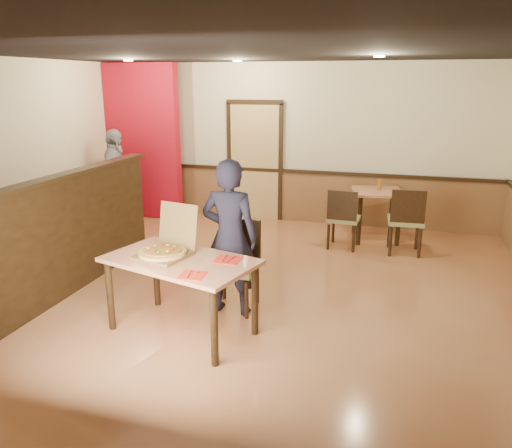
{
  "coord_description": "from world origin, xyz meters",
  "views": [
    {
      "loc": [
        1.75,
        -5.24,
        2.49
      ],
      "look_at": [
        0.23,
        0.0,
        0.91
      ],
      "focal_mm": 35.0,
      "sensor_mm": 36.0,
      "label": 1
    }
  ],
  "objects_px": {
    "diner": "(230,238)",
    "passerby": "(116,178)",
    "pizza_box": "(166,250)",
    "side_chair_right": "(406,219)",
    "condiment": "(380,184)",
    "main_table": "(180,269)",
    "diner_chair": "(237,261)",
    "side_table": "(377,201)",
    "side_chair_left": "(343,216)"
  },
  "relations": [
    {
      "from": "diner",
      "to": "side_chair_right",
      "type": "bearing_deg",
      "value": -125.98
    },
    {
      "from": "side_chair_right",
      "to": "passerby",
      "type": "xyz_separation_m",
      "value": [
        -4.88,
        0.2,
        0.3
      ]
    },
    {
      "from": "diner",
      "to": "pizza_box",
      "type": "height_order",
      "value": "diner"
    },
    {
      "from": "diner_chair",
      "to": "side_table",
      "type": "height_order",
      "value": "diner_chair"
    },
    {
      "from": "side_table",
      "to": "diner_chair",
      "type": "bearing_deg",
      "value": -114.62
    },
    {
      "from": "diner_chair",
      "to": "condiment",
      "type": "xyz_separation_m",
      "value": [
        1.39,
        3.08,
        0.35
      ]
    },
    {
      "from": "main_table",
      "to": "diner_chair",
      "type": "bearing_deg",
      "value": 80.77
    },
    {
      "from": "side_chair_left",
      "to": "main_table",
      "type": "bearing_deg",
      "value": 71.39
    },
    {
      "from": "main_table",
      "to": "condiment",
      "type": "bearing_deg",
      "value": 81.14
    },
    {
      "from": "diner",
      "to": "condiment",
      "type": "distance_m",
      "value": 3.53
    },
    {
      "from": "side_chair_right",
      "to": "pizza_box",
      "type": "distance_m",
      "value": 3.86
    },
    {
      "from": "side_chair_left",
      "to": "condiment",
      "type": "distance_m",
      "value": 0.94
    },
    {
      "from": "main_table",
      "to": "side_chair_right",
      "type": "height_order",
      "value": "side_chair_right"
    },
    {
      "from": "side_table",
      "to": "pizza_box",
      "type": "bearing_deg",
      "value": -117.15
    },
    {
      "from": "side_table",
      "to": "condiment",
      "type": "bearing_deg",
      "value": 77.7
    },
    {
      "from": "side_chair_left",
      "to": "side_table",
      "type": "relative_size",
      "value": 1.04
    },
    {
      "from": "main_table",
      "to": "side_table",
      "type": "xyz_separation_m",
      "value": [
        1.71,
        3.72,
        -0.05
      ]
    },
    {
      "from": "diner_chair",
      "to": "side_chair_left",
      "type": "relative_size",
      "value": 1.07
    },
    {
      "from": "side_chair_right",
      "to": "condiment",
      "type": "bearing_deg",
      "value": -63.52
    },
    {
      "from": "diner_chair",
      "to": "main_table",
      "type": "bearing_deg",
      "value": -114.22
    },
    {
      "from": "side_chair_right",
      "to": "side_table",
      "type": "height_order",
      "value": "side_chair_right"
    },
    {
      "from": "side_chair_left",
      "to": "side_chair_right",
      "type": "height_order",
      "value": "side_chair_right"
    },
    {
      "from": "side_chair_left",
      "to": "side_chair_right",
      "type": "distance_m",
      "value": 0.91
    },
    {
      "from": "diner_chair",
      "to": "side_table",
      "type": "relative_size",
      "value": 1.1
    },
    {
      "from": "main_table",
      "to": "side_chair_left",
      "type": "xyz_separation_m",
      "value": [
        1.25,
        3.11,
        -0.17
      ]
    },
    {
      "from": "main_table",
      "to": "diner_chair",
      "type": "height_order",
      "value": "diner_chair"
    },
    {
      "from": "diner",
      "to": "condiment",
      "type": "height_order",
      "value": "diner"
    },
    {
      "from": "side_chair_left",
      "to": "side_chair_right",
      "type": "xyz_separation_m",
      "value": [
        0.91,
        -0.01,
        0.04
      ]
    },
    {
      "from": "diner_chair",
      "to": "side_chair_left",
      "type": "distance_m",
      "value": 2.53
    },
    {
      "from": "side_table",
      "to": "passerby",
      "type": "relative_size",
      "value": 0.53
    },
    {
      "from": "passerby",
      "to": "pizza_box",
      "type": "distance_m",
      "value": 4.13
    },
    {
      "from": "side_table",
      "to": "pizza_box",
      "type": "relative_size",
      "value": 1.43
    },
    {
      "from": "side_chair_right",
      "to": "side_table",
      "type": "relative_size",
      "value": 1.12
    },
    {
      "from": "side_chair_right",
      "to": "pizza_box",
      "type": "xyz_separation_m",
      "value": [
        -2.34,
        -3.05,
        0.31
      ]
    },
    {
      "from": "diner",
      "to": "passerby",
      "type": "height_order",
      "value": "diner"
    },
    {
      "from": "side_chair_right",
      "to": "condiment",
      "type": "height_order",
      "value": "side_chair_right"
    },
    {
      "from": "main_table",
      "to": "diner_chair",
      "type": "xyz_separation_m",
      "value": [
        0.34,
        0.74,
        -0.14
      ]
    },
    {
      "from": "side_chair_left",
      "to": "side_table",
      "type": "bearing_deg",
      "value": -122.87
    },
    {
      "from": "diner",
      "to": "pizza_box",
      "type": "xyz_separation_m",
      "value": [
        -0.5,
        -0.54,
        -0.01
      ]
    },
    {
      "from": "main_table",
      "to": "diner",
      "type": "distance_m",
      "value": 0.69
    },
    {
      "from": "diner_chair",
      "to": "pizza_box",
      "type": "height_order",
      "value": "pizza_box"
    },
    {
      "from": "diner_chair",
      "to": "side_chair_right",
      "type": "distance_m",
      "value": 2.98
    },
    {
      "from": "side_table",
      "to": "diner",
      "type": "xyz_separation_m",
      "value": [
        -1.39,
        -3.13,
        0.23
      ]
    },
    {
      "from": "side_chair_right",
      "to": "side_chair_left",
      "type": "bearing_deg",
      "value": -4.84
    },
    {
      "from": "side_table",
      "to": "diner",
      "type": "distance_m",
      "value": 3.44
    },
    {
      "from": "side_chair_left",
      "to": "condiment",
      "type": "relative_size",
      "value": 5.93
    },
    {
      "from": "side_table",
      "to": "condiment",
      "type": "distance_m",
      "value": 0.28
    },
    {
      "from": "side_chair_left",
      "to": "diner",
      "type": "relative_size",
      "value": 0.54
    },
    {
      "from": "passerby",
      "to": "pizza_box",
      "type": "bearing_deg",
      "value": -157.78
    },
    {
      "from": "side_chair_right",
      "to": "condiment",
      "type": "distance_m",
      "value": 0.91
    }
  ]
}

